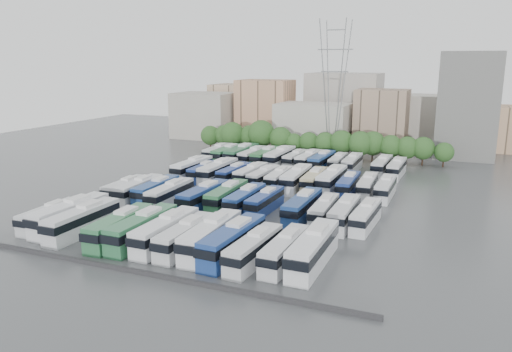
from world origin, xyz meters
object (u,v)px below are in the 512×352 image
at_px(electricity_pylon, 334,81).
at_px(bus_r2_s3, 218,171).
at_px(bus_r0_s2, 83,220).
at_px(bus_r3_s9, 338,162).
at_px(bus_r1_s2, 156,190).
at_px(bus_r0_s11, 285,250).
at_px(bus_r3_s13, 397,168).
at_px(bus_r0_s5, 142,228).
at_px(bus_r0_s6, 166,231).
at_px(bus_r0_s9, 233,240).
at_px(bus_r2_s9, 314,180).
at_px(bus_r0_s4, 120,227).
at_px(bus_r0_s7, 186,236).
at_px(bus_r2_s7, 279,178).
at_px(bus_r2_s1, 192,168).
at_px(bus_r3_s3, 253,156).
at_px(bus_r0_s8, 211,236).
at_px(bus_r2_s13, 386,188).
at_px(apartment_tower, 468,105).
at_px(bus_r0_s1, 70,214).
at_px(bus_r3_s10, 352,163).
at_px(bus_r0_s0, 50,216).
at_px(bus_r1_s13, 366,216).
at_px(bus_r3_s12, 382,165).
at_px(bus_r2_s2, 203,171).
at_px(bus_r1_s6, 227,196).
at_px(bus_r3_s8, 322,161).
at_px(bus_r2_s6, 264,177).
at_px(bus_r2_s4, 234,173).
at_px(bus_r1_s5, 204,196).
at_px(bus_r3_s2, 242,154).
at_px(bus_r3_s5, 280,157).
at_px(bus_r1_s1, 139,189).
at_px(bus_r2_s12, 367,185).
at_px(bus_r0_s12, 313,249).
at_px(bus_r1_s7, 245,199).
at_px(bus_r3_s1, 228,154).
at_px(bus_r2_s11, 348,185).
at_px(bus_r1_s8, 265,201).
at_px(bus_r3_s4, 266,157).
at_px(bus_r1_s11, 324,210).
at_px(bus_r1_s3, 170,193).
at_px(bus_r2_s5, 251,174).
at_px(bus_r2_s10, 332,179).
at_px(bus_r0_s10, 254,249).
at_px(bus_r3_s6, 296,159).

xyz_separation_m(electricity_pylon, bus_r2_s3, (-13.77, -38.69, -16.62)).
relative_size(bus_r0_s2, bus_r3_s9, 1.21).
relative_size(bus_r1_s2, bus_r3_s9, 1.10).
xyz_separation_m(bus_r0_s11, bus_r3_s13, (6.28, 52.75, -0.01)).
bearing_deg(bus_r0_s5, bus_r0_s6, 5.00).
bearing_deg(bus_r0_s2, bus_r0_s9, 1.76).
bearing_deg(bus_r2_s9, bus_r0_s4, -116.58).
relative_size(bus_r0_s7, bus_r2_s7, 1.06).
height_order(bus_r2_s1, bus_r3_s3, bus_r2_s1).
xyz_separation_m(bus_r0_s8, bus_r2_s13, (16.69, 34.64, -0.31)).
height_order(apartment_tower, bus_r0_s1, apartment_tower).
relative_size(bus_r2_s13, bus_r3_s10, 0.97).
distance_m(bus_r0_s0, bus_r1_s13, 46.23).
height_order(apartment_tower, bus_r3_s12, apartment_tower).
bearing_deg(bus_r2_s2, bus_r3_s3, 77.93).
relative_size(bus_r0_s1, bus_r1_s6, 1.09).
height_order(bus_r0_s0, bus_r3_s8, bus_r3_s8).
xyz_separation_m(bus_r2_s6, bus_r2_s13, (23.31, -0.01, 0.02)).
bearing_deg(bus_r2_s4, bus_r1_s5, -77.88).
relative_size(bus_r0_s9, bus_r3_s2, 0.98).
distance_m(bus_r0_s5, bus_r3_s5, 54.10).
xyz_separation_m(bus_r1_s1, bus_r2_s12, (36.39, 18.69, -0.14)).
distance_m(bus_r1_s1, bus_r3_s9, 46.13).
bearing_deg(bus_r0_s12, bus_r3_s12, 89.98).
relative_size(bus_r2_s9, bus_r3_s5, 0.88).
distance_m(bus_r1_s7, bus_r3_s12, 39.33).
distance_m(bus_r3_s3, bus_r3_s5, 6.52).
height_order(bus_r0_s8, bus_r3_s1, bus_r0_s8).
bearing_deg(bus_r1_s13, bus_r2_s11, 112.16).
distance_m(bus_r3_s9, bus_r3_s13, 13.25).
height_order(bus_r1_s8, bus_r2_s12, bus_r1_s8).
bearing_deg(bus_r3_s4, bus_r2_s9, -45.23).
xyz_separation_m(bus_r1_s5, bus_r1_s8, (10.11, 1.86, -0.26)).
xyz_separation_m(bus_r1_s8, bus_r3_s13, (16.30, 34.02, 0.07)).
bearing_deg(bus_r2_s13, bus_r1_s11, -111.17).
bearing_deg(bus_r0_s0, apartment_tower, 54.12).
distance_m(bus_r0_s11, bus_r2_s1, 48.84).
xyz_separation_m(bus_r1_s11, bus_r2_s13, (6.58, 17.20, 0.04)).
bearing_deg(bus_r3_s13, electricity_pylon, 134.00).
bearing_deg(bus_r1_s11, bus_r3_s1, 131.14).
distance_m(bus_r1_s3, bus_r2_s5, 20.42).
height_order(bus_r2_s3, bus_r3_s4, bus_r2_s3).
relative_size(bus_r2_s13, bus_r3_s5, 0.84).
distance_m(bus_r1_s5, bus_r2_s3, 19.34).
distance_m(bus_r0_s1, bus_r1_s3, 17.57).
height_order(bus_r0_s9, bus_r3_s5, bus_r3_s5).
xyz_separation_m(bus_r1_s13, bus_r2_s10, (-10.01, 19.48, 0.30)).
xyz_separation_m(bus_r1_s11, bus_r3_s4, (-23.43, 35.44, 0.27)).
height_order(bus_r0_s10, bus_r3_s8, bus_r3_s8).
relative_size(bus_r2_s6, bus_r3_s6, 1.00).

